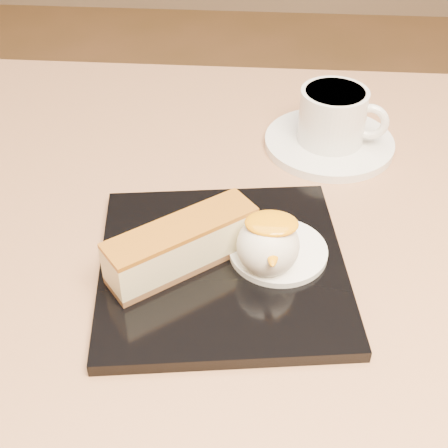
# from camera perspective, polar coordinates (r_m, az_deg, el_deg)

# --- Properties ---
(table) EXTENTS (0.80, 0.80, 0.72)m
(table) POSITION_cam_1_polar(r_m,az_deg,el_deg) (0.70, 0.50, -12.37)
(table) COLOR black
(table) RESTS_ON ground
(dessert_plate) EXTENTS (0.25, 0.25, 0.01)m
(dessert_plate) POSITION_cam_1_polar(r_m,az_deg,el_deg) (0.57, -0.15, -3.93)
(dessert_plate) COLOR black
(dessert_plate) RESTS_ON table
(cheesecake) EXTENTS (0.13, 0.12, 0.04)m
(cheesecake) POSITION_cam_1_polar(r_m,az_deg,el_deg) (0.55, -3.85, -1.94)
(cheesecake) COLOR brown
(cheesecake) RESTS_ON dessert_plate
(cream_smear) EXTENTS (0.09, 0.09, 0.01)m
(cream_smear) POSITION_cam_1_polar(r_m,az_deg,el_deg) (0.57, 4.97, -2.48)
(cream_smear) COLOR white
(cream_smear) RESTS_ON dessert_plate
(ice_cream_scoop) EXTENTS (0.05, 0.05, 0.05)m
(ice_cream_scoop) POSITION_cam_1_polar(r_m,az_deg,el_deg) (0.54, 4.04, -1.98)
(ice_cream_scoop) COLOR white
(ice_cream_scoop) RESTS_ON cream_smear
(mango_sauce) EXTENTS (0.05, 0.04, 0.01)m
(mango_sauce) POSITION_cam_1_polar(r_m,az_deg,el_deg) (0.53, 4.38, 0.06)
(mango_sauce) COLOR orange
(mango_sauce) RESTS_ON ice_cream_scoop
(mint_sprig) EXTENTS (0.04, 0.03, 0.00)m
(mint_sprig) POSITION_cam_1_polar(r_m,az_deg,el_deg) (0.59, 2.16, -0.40)
(mint_sprig) COLOR green
(mint_sprig) RESTS_ON cream_smear
(saucer) EXTENTS (0.15, 0.15, 0.01)m
(saucer) POSITION_cam_1_polar(r_m,az_deg,el_deg) (0.74, 9.58, 7.33)
(saucer) COLOR white
(saucer) RESTS_ON table
(coffee_cup) EXTENTS (0.10, 0.08, 0.06)m
(coffee_cup) POSITION_cam_1_polar(r_m,az_deg,el_deg) (0.73, 10.05, 9.77)
(coffee_cup) COLOR white
(coffee_cup) RESTS_ON saucer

